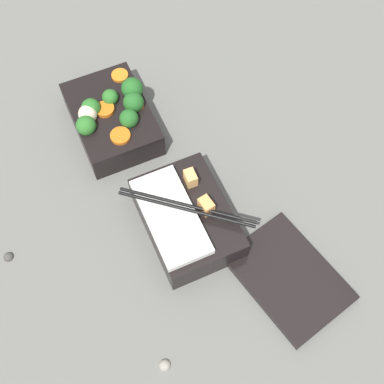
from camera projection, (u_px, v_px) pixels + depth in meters
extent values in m
plane|color=slate|center=(152.00, 180.00, 0.89)|extent=(3.00, 3.00, 0.00)
cube|color=black|center=(112.00, 119.00, 0.92)|extent=(0.18, 0.13, 0.05)
sphere|color=#236023|center=(133.00, 102.00, 0.89)|extent=(0.04, 0.04, 0.04)
sphere|color=#236023|center=(132.00, 88.00, 0.90)|extent=(0.04, 0.04, 0.04)
sphere|color=#2D7028|center=(91.00, 108.00, 0.89)|extent=(0.03, 0.03, 0.03)
sphere|color=#2D7028|center=(110.00, 97.00, 0.90)|extent=(0.03, 0.03, 0.03)
sphere|color=#236023|center=(132.00, 118.00, 0.88)|extent=(0.03, 0.03, 0.03)
sphere|color=#2D7028|center=(86.00, 125.00, 0.87)|extent=(0.03, 0.03, 0.03)
cylinder|color=orange|center=(105.00, 109.00, 0.89)|extent=(0.03, 0.03, 0.01)
cylinder|color=orange|center=(137.00, 105.00, 0.90)|extent=(0.03, 0.03, 0.01)
cylinder|color=orange|center=(120.00, 136.00, 0.87)|extent=(0.04, 0.04, 0.01)
cylinder|color=orange|center=(120.00, 75.00, 0.93)|extent=(0.03, 0.03, 0.01)
sphere|color=beige|center=(88.00, 114.00, 0.88)|extent=(0.03, 0.03, 0.03)
cube|color=black|center=(187.00, 219.00, 0.83)|extent=(0.18, 0.13, 0.05)
cube|color=white|center=(171.00, 216.00, 0.80)|extent=(0.16, 0.07, 0.01)
cube|color=#EAB266|center=(191.00, 178.00, 0.82)|extent=(0.02, 0.02, 0.02)
cube|color=#F4A356|center=(206.00, 206.00, 0.80)|extent=(0.03, 0.02, 0.02)
cylinder|color=black|center=(186.00, 209.00, 0.79)|extent=(0.14, 0.17, 0.01)
cylinder|color=black|center=(187.00, 205.00, 0.80)|extent=(0.14, 0.17, 0.01)
cube|color=black|center=(289.00, 277.00, 0.80)|extent=(0.20, 0.16, 0.01)
sphere|color=gray|center=(165.00, 365.00, 0.75)|extent=(0.02, 0.02, 0.02)
sphere|color=#474442|center=(8.00, 256.00, 0.82)|extent=(0.02, 0.02, 0.02)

